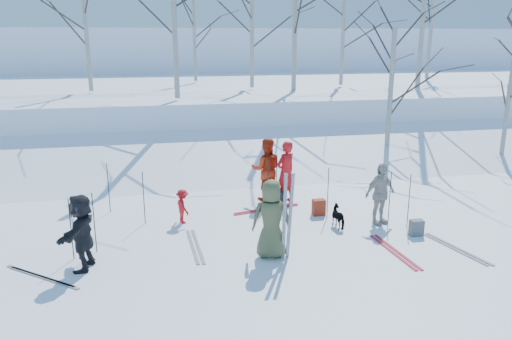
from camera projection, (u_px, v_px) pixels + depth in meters
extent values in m
plane|color=white|center=(269.00, 242.00, 11.32)|extent=(120.00, 120.00, 0.00)
cube|color=white|center=(225.00, 162.00, 17.90)|extent=(70.00, 9.49, 4.12)
cube|color=white|center=(198.00, 103.00, 27.13)|extent=(70.00, 18.00, 2.20)
cube|color=white|center=(177.00, 63.00, 46.72)|extent=(90.00, 30.00, 6.00)
imported|color=#4D5332|center=(271.00, 219.00, 10.37)|extent=(0.91, 0.69, 1.69)
imported|color=red|center=(286.00, 172.00, 13.83)|extent=(0.76, 0.68, 1.75)
imported|color=#B6290E|center=(266.00, 169.00, 14.04)|extent=(0.98, 0.83, 1.77)
imported|color=red|center=(183.00, 206.00, 12.38)|extent=(0.48, 0.63, 0.87)
imported|color=beige|center=(380.00, 194.00, 12.25)|extent=(0.98, 0.64, 1.54)
imported|color=black|center=(82.00, 232.00, 9.86)|extent=(0.79, 1.51, 1.56)
imported|color=black|center=(340.00, 217.00, 12.15)|extent=(0.39, 0.67, 0.54)
cube|color=silver|center=(284.00, 217.00, 10.17)|extent=(0.07, 0.16, 1.90)
cube|color=silver|center=(290.00, 216.00, 10.22)|extent=(0.12, 0.23, 1.89)
cylinder|color=black|center=(277.00, 178.00, 13.95)|extent=(0.02, 0.02, 1.34)
cylinder|color=black|center=(268.00, 183.00, 13.48)|extent=(0.02, 0.02, 1.34)
cylinder|color=black|center=(94.00, 223.00, 10.64)|extent=(0.02, 0.02, 1.34)
cylinder|color=black|center=(409.00, 201.00, 12.07)|extent=(0.02, 0.02, 1.34)
cylinder|color=black|center=(390.00, 198.00, 12.26)|extent=(0.02, 0.02, 1.34)
cylinder|color=black|center=(81.00, 235.00, 10.01)|extent=(0.02, 0.02, 1.34)
cylinder|color=black|center=(71.00, 229.00, 10.29)|extent=(0.02, 0.02, 1.34)
cylinder|color=black|center=(108.00, 188.00, 13.07)|extent=(0.02, 0.02, 1.34)
cylinder|color=black|center=(328.00, 193.00, 12.66)|extent=(0.02, 0.02, 1.34)
cylinder|color=black|center=(144.00, 198.00, 12.26)|extent=(0.02, 0.02, 1.34)
cube|color=maroon|center=(319.00, 207.00, 12.98)|extent=(0.32, 0.22, 0.42)
cube|color=#53565B|center=(416.00, 228.00, 11.66)|extent=(0.30, 0.20, 0.38)
cube|color=black|center=(279.00, 199.00, 13.66)|extent=(0.34, 0.24, 0.40)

